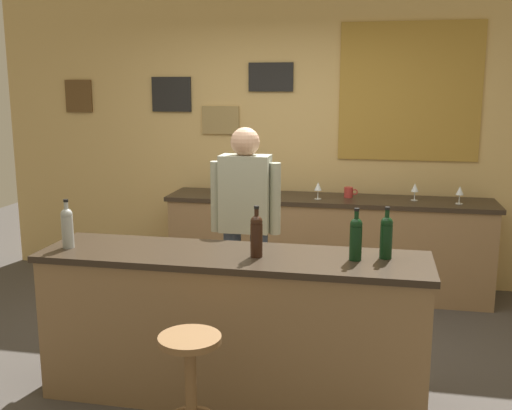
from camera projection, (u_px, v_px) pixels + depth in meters
ground_plane at (247, 366)px, 4.17m from camera, size 10.00×10.00×0.00m
back_wall at (294, 137)px, 5.84m from camera, size 6.00×0.09×2.80m
bar_counter at (233, 325)px, 3.70m from camera, size 2.35×0.60×0.92m
side_counter at (327, 245)px, 5.59m from camera, size 2.97×0.56×0.90m
bartender at (245, 221)px, 4.40m from camera, size 0.52×0.21×1.62m
bar_stool at (191, 377)px, 3.05m from camera, size 0.32×0.32×0.68m
wine_bottle_a at (67, 226)px, 3.71m from camera, size 0.07×0.07×0.31m
wine_bottle_b at (256, 234)px, 3.51m from camera, size 0.07×0.07×0.31m
wine_bottle_c at (356, 237)px, 3.45m from camera, size 0.07×0.07×0.31m
wine_bottle_d at (386, 236)px, 3.48m from camera, size 0.07×0.07×0.31m
wine_glass_a at (214, 183)px, 5.64m from camera, size 0.07×0.07×0.16m
wine_glass_b at (318, 187)px, 5.41m from camera, size 0.07×0.07×0.16m
wine_glass_c at (415, 188)px, 5.35m from camera, size 0.07×0.07×0.16m
wine_glass_d at (460, 191)px, 5.20m from camera, size 0.07×0.07×0.16m
coffee_mug at (349, 192)px, 5.51m from camera, size 0.13×0.08×0.09m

